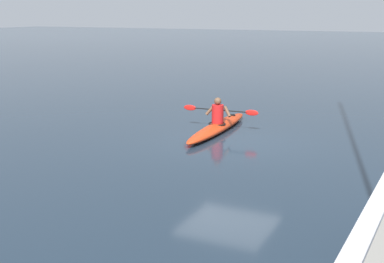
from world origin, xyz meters
name	(u,v)px	position (x,y,z in m)	size (l,w,h in m)	color
ground_plane	(230,141)	(0.00, 0.00, 0.00)	(160.00, 160.00, 0.00)	#1E2D3D
kayak	(218,127)	(0.74, -0.87, 0.14)	(0.71, 4.37, 0.27)	red
kayaker	(218,112)	(0.74, -0.86, 0.59)	(2.36, 0.43, 0.75)	red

